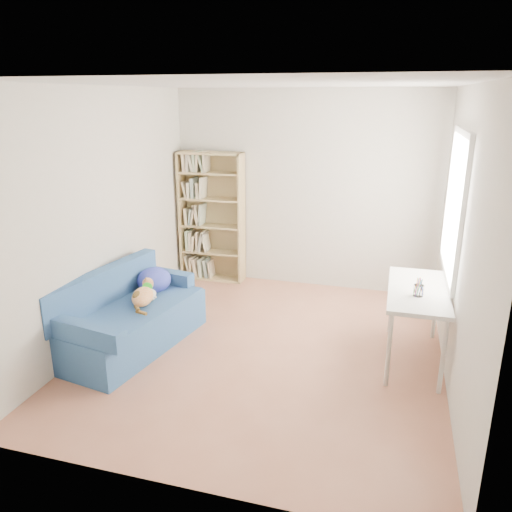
{
  "coord_description": "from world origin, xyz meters",
  "views": [
    {
      "loc": [
        1.17,
        -4.46,
        2.5
      ],
      "look_at": [
        -0.23,
        0.46,
        0.85
      ],
      "focal_mm": 35.0,
      "sensor_mm": 36.0,
      "label": 1
    }
  ],
  "objects_px": {
    "sofa": "(130,317)",
    "bookshelf": "(212,222)",
    "pen_cup": "(419,289)",
    "desk": "(418,296)"
  },
  "relations": [
    {
      "from": "sofa",
      "to": "bookshelf",
      "type": "distance_m",
      "value": 2.18
    },
    {
      "from": "bookshelf",
      "to": "desk",
      "type": "distance_m",
      "value": 3.17
    },
    {
      "from": "desk",
      "to": "pen_cup",
      "type": "relative_size",
      "value": 6.85
    },
    {
      "from": "sofa",
      "to": "pen_cup",
      "type": "distance_m",
      "value": 2.88
    },
    {
      "from": "bookshelf",
      "to": "pen_cup",
      "type": "relative_size",
      "value": 10.15
    },
    {
      "from": "bookshelf",
      "to": "desk",
      "type": "xyz_separation_m",
      "value": [
        2.71,
        -1.64,
        -0.15
      ]
    },
    {
      "from": "sofa",
      "to": "bookshelf",
      "type": "xyz_separation_m",
      "value": [
        0.12,
        2.11,
        0.51
      ]
    },
    {
      "from": "desk",
      "to": "sofa",
      "type": "bearing_deg",
      "value": -170.56
    },
    {
      "from": "desk",
      "to": "bookshelf",
      "type": "bearing_deg",
      "value": 148.76
    },
    {
      "from": "sofa",
      "to": "bookshelf",
      "type": "bearing_deg",
      "value": 96.63
    }
  ]
}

